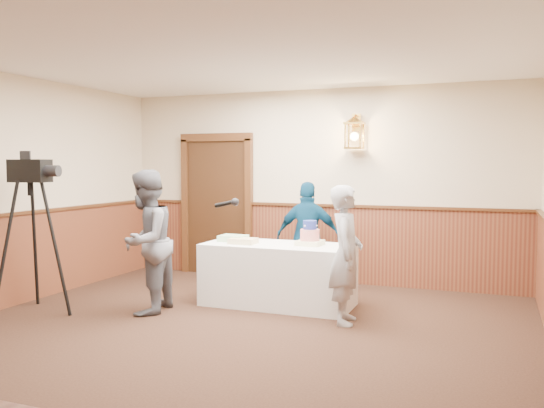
# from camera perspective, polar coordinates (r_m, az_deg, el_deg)

# --- Properties ---
(ground) EXTENTS (7.00, 7.00, 0.00)m
(ground) POSITION_cam_1_polar(r_m,az_deg,el_deg) (5.47, -6.74, -14.38)
(ground) COLOR black
(ground) RESTS_ON ground
(room_shell) EXTENTS (6.02, 7.02, 2.81)m
(room_shell) POSITION_cam_1_polar(r_m,az_deg,el_deg) (5.62, -5.17, 1.95)
(room_shell) COLOR beige
(room_shell) RESTS_ON ground
(display_table) EXTENTS (1.80, 0.80, 0.75)m
(display_table) POSITION_cam_1_polar(r_m,az_deg,el_deg) (7.05, 0.60, -7.01)
(display_table) COLOR white
(display_table) RESTS_ON ground
(tiered_cake) EXTENTS (0.30, 0.30, 0.30)m
(tiered_cake) POSITION_cam_1_polar(r_m,az_deg,el_deg) (6.89, 3.77, -3.14)
(tiered_cake) COLOR #FFFAC0
(tiered_cake) RESTS_ON display_table
(sheet_cake_yellow) EXTENTS (0.32, 0.25, 0.07)m
(sheet_cake_yellow) POSITION_cam_1_polar(r_m,az_deg,el_deg) (7.03, -2.88, -3.67)
(sheet_cake_yellow) COLOR #E4CD88
(sheet_cake_yellow) RESTS_ON display_table
(sheet_cake_green) EXTENTS (0.33, 0.27, 0.08)m
(sheet_cake_green) POSITION_cam_1_polar(r_m,az_deg,el_deg) (7.25, -3.88, -3.40)
(sheet_cake_green) COLOR #9DC88D
(sheet_cake_green) RESTS_ON display_table
(interviewer) EXTENTS (1.54, 0.88, 1.66)m
(interviewer) POSITION_cam_1_polar(r_m,az_deg,el_deg) (6.78, -12.39, -3.66)
(interviewer) COLOR #5B5C64
(interviewer) RESTS_ON ground
(baker) EXTENTS (0.45, 0.60, 1.50)m
(baker) POSITION_cam_1_polar(r_m,az_deg,el_deg) (6.26, 7.34, -4.98)
(baker) COLOR #999A9F
(baker) RESTS_ON ground
(assistant_p) EXTENTS (0.91, 0.49, 1.48)m
(assistant_p) POSITION_cam_1_polar(r_m,az_deg,el_deg) (7.81, 3.62, -3.22)
(assistant_p) COLOR navy
(assistant_p) RESTS_ON ground
(tv_camera_rig) EXTENTS (0.70, 0.65, 1.77)m
(tv_camera_rig) POSITION_cam_1_polar(r_m,az_deg,el_deg) (7.14, -22.67, -3.76)
(tv_camera_rig) COLOR black
(tv_camera_rig) RESTS_ON ground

